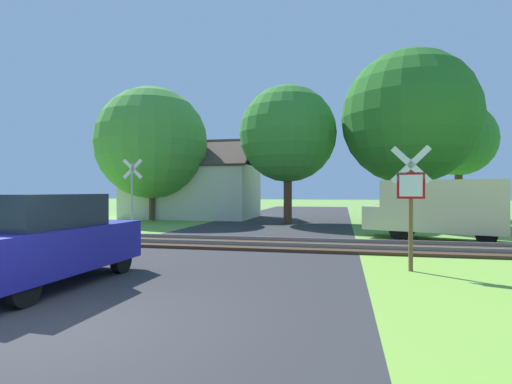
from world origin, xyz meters
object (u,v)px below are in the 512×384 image
at_px(tree_far, 459,140).
at_px(mail_truck, 438,207).
at_px(tree_left, 152,143).
at_px(house, 193,190).
at_px(tree_right, 410,118).
at_px(crossing_sign_far, 132,190).
at_px(tree_center, 288,134).
at_px(stop_sign_near, 411,197).
at_px(parked_car, 48,240).

xyz_separation_m(tree_far, mail_truck, (-3.84, -12.05, -3.91)).
relative_size(tree_left, tree_far, 1.10).
xyz_separation_m(house, tree_right, (13.56, -3.16, 3.87)).
xyz_separation_m(house, mail_truck, (13.56, -9.76, -0.67)).
distance_m(crossing_sign_far, tree_center, 9.60).
relative_size(stop_sign_near, house, 0.33).
bearing_deg(parked_car, stop_sign_near, 24.11).
distance_m(stop_sign_near, parked_car, 7.73).
xyz_separation_m(mail_truck, parked_car, (-9.08, -9.38, -0.34)).
distance_m(tree_far, parked_car, 25.39).
bearing_deg(house, mail_truck, -35.57).
bearing_deg(tree_center, stop_sign_near, -70.46).
height_order(crossing_sign_far, tree_left, tree_left).
height_order(tree_right, mail_truck, tree_right).
height_order(crossing_sign_far, parked_car, crossing_sign_far).
xyz_separation_m(tree_left, tree_far, (19.03, 5.16, 0.32)).
bearing_deg(mail_truck, stop_sign_near, -176.97).
bearing_deg(tree_right, tree_center, -179.55).
xyz_separation_m(house, tree_center, (6.98, -3.21, 3.18)).
xyz_separation_m(crossing_sign_far, tree_center, (5.82, 6.93, 3.22)).
relative_size(tree_far, parked_car, 1.86).
distance_m(stop_sign_near, mail_truck, 6.73).
xyz_separation_m(house, parked_car, (4.49, -19.14, -1.01)).
height_order(house, tree_right, tree_right).
distance_m(house, mail_truck, 16.72).
distance_m(crossing_sign_far, house, 10.21).
xyz_separation_m(stop_sign_near, tree_center, (-4.60, 12.97, 3.39)).
bearing_deg(tree_far, parked_car, -121.08).
height_order(tree_center, mail_truck, tree_center).
distance_m(crossing_sign_far, tree_far, 20.72).
relative_size(mail_truck, parked_car, 1.30).
relative_size(house, tree_right, 0.94).
distance_m(house, tree_center, 8.32).
relative_size(crossing_sign_far, tree_center, 0.41).
relative_size(tree_right, parked_car, 2.32).
relative_size(stop_sign_near, tree_right, 0.31).
bearing_deg(mail_truck, parked_car, 156.11).
height_order(crossing_sign_far, tree_far, tree_far).
distance_m(stop_sign_near, tree_right, 13.78).
distance_m(house, tree_far, 17.85).
height_order(tree_left, tree_center, tree_left).
bearing_deg(tree_left, crossing_sign_far, -69.01).
bearing_deg(parked_car, tree_left, 112.03).
height_order(house, mail_truck, house).
height_order(tree_center, parked_car, tree_center).
distance_m(stop_sign_near, crossing_sign_far, 12.04).
relative_size(tree_left, tree_right, 0.88).
height_order(tree_left, tree_right, tree_right).
relative_size(stop_sign_near, tree_center, 0.37).
bearing_deg(tree_far, tree_right, -125.18).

